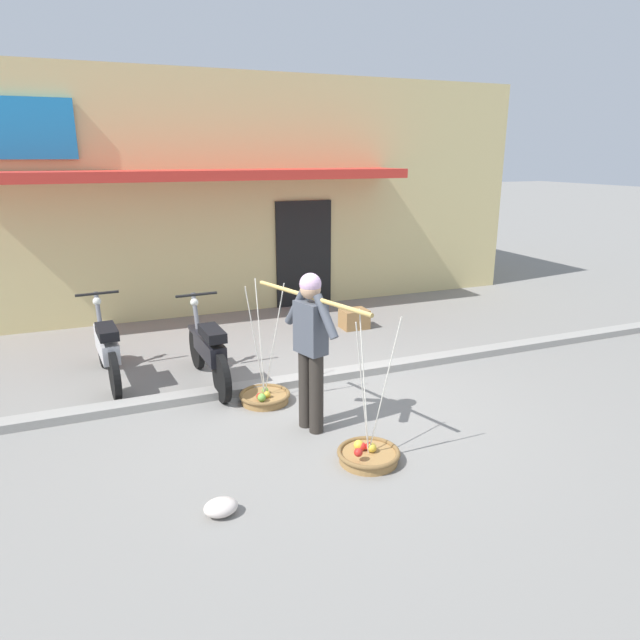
{
  "coord_description": "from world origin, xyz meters",
  "views": [
    {
      "loc": [
        -2.31,
        -5.64,
        2.82
      ],
      "look_at": [
        0.24,
        0.6,
        0.85
      ],
      "focal_mm": 31.82,
      "sensor_mm": 36.0,
      "label": 1
    }
  ],
  "objects": [
    {
      "name": "plastic_litter_bag",
      "position": [
        -1.55,
        -1.64,
        0.07
      ],
      "size": [
        0.28,
        0.22,
        0.14
      ],
      "primitive_type": "ellipsoid",
      "color": "silver",
      "rests_on": "ground"
    },
    {
      "name": "sidewalk_curb",
      "position": [
        0.0,
        0.7,
        0.05
      ],
      "size": [
        20.0,
        0.24,
        0.1
      ],
      "primitive_type": "cube",
      "color": "gray",
      "rests_on": "ground"
    },
    {
      "name": "storefront_building",
      "position": [
        -0.49,
        6.9,
        2.1
      ],
      "size": [
        13.0,
        6.0,
        4.2
      ],
      "color": "#DBC684",
      "rests_on": "ground"
    },
    {
      "name": "motorcycle_nearest_shop",
      "position": [
        -2.24,
        1.68,
        0.45
      ],
      "size": [
        0.54,
        1.82,
        1.09
      ],
      "color": "black",
      "rests_on": "ground"
    },
    {
      "name": "wooden_crate",
      "position": [
        1.7,
        2.63,
        0.16
      ],
      "size": [
        0.44,
        0.36,
        0.32
      ],
      "primitive_type": "cube",
      "color": "olive",
      "rests_on": "ground"
    },
    {
      "name": "ground_plane",
      "position": [
        0.0,
        0.0,
        0.0
      ],
      "size": [
        90.0,
        90.0,
        0.0
      ],
      "primitive_type": "plane",
      "color": "gray"
    },
    {
      "name": "fruit_basket_right_side",
      "position": [
        -0.06,
        -1.35,
        0.08
      ],
      "size": [
        0.6,
        0.6,
        1.45
      ],
      "color": "#9E7542",
      "rests_on": "ground"
    },
    {
      "name": "fruit_basket_left_side",
      "position": [
        -0.58,
        0.33,
        0.08
      ],
      "size": [
        0.6,
        0.6,
        1.45
      ],
      "color": "#9E7542",
      "rests_on": "ground"
    },
    {
      "name": "motorcycle_second_in_row",
      "position": [
        -1.06,
        1.13,
        0.45
      ],
      "size": [
        0.54,
        1.82,
        1.09
      ],
      "color": "black",
      "rests_on": "ground"
    },
    {
      "name": "fruit_vendor",
      "position": [
        -0.31,
        -0.51,
        0.98
      ],
      "size": [
        0.56,
        1.69,
        1.7
      ],
      "color": "#2D2823",
      "rests_on": "ground"
    }
  ]
}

